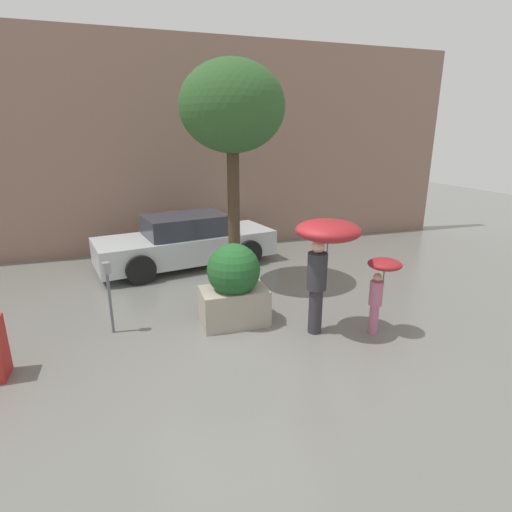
% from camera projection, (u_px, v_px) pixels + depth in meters
% --- Properties ---
extents(ground_plane, '(40.00, 40.00, 0.00)m').
position_uv_depth(ground_plane, '(230.00, 350.00, 6.48)').
color(ground_plane, slate).
extents(building_facade, '(18.00, 0.30, 6.00)m').
position_uv_depth(building_facade, '(174.00, 147.00, 11.53)').
color(building_facade, '#8C6B5B').
rests_on(building_facade, ground).
extents(planter_box, '(1.20, 0.96, 1.52)m').
position_uv_depth(planter_box, '(234.00, 285.00, 7.20)').
color(planter_box, '#9E9384').
rests_on(planter_box, ground).
extents(person_adult, '(1.08, 1.08, 2.04)m').
position_uv_depth(person_adult, '(325.00, 244.00, 6.56)').
color(person_adult, '#2D2D33').
rests_on(person_adult, ground).
extents(person_child, '(0.56, 0.56, 1.39)m').
position_uv_depth(person_child, '(381.00, 279.00, 6.72)').
color(person_child, '#B76684').
rests_on(person_child, ground).
extents(parked_car_near, '(4.83, 2.54, 1.36)m').
position_uv_depth(parked_car_near, '(186.00, 242.00, 10.54)').
color(parked_car_near, '#B7BCC1').
rests_on(parked_car_near, ground).
extents(street_tree, '(2.17, 2.17, 4.82)m').
position_uv_depth(street_tree, '(232.00, 110.00, 8.14)').
color(street_tree, '#423323').
rests_on(street_tree, ground).
extents(parking_meter, '(0.14, 0.14, 1.30)m').
position_uv_depth(parking_meter, '(108.00, 283.00, 6.80)').
color(parking_meter, '#595B60').
rests_on(parking_meter, ground).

